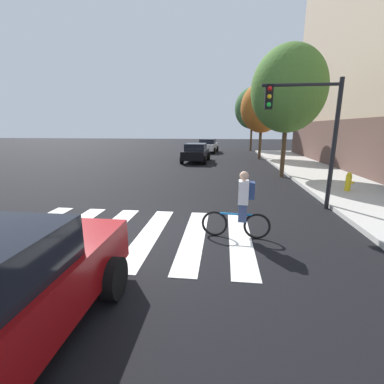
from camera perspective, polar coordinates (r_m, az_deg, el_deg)
The scene contains 11 objects.
ground_plane at distance 7.00m, azimuth -9.13°, elevation -9.11°, with size 120.00×120.00×0.00m, color black.
crosswalk_stripes at distance 7.17m, azimuth -13.73°, elevation -8.70°, with size 6.36×3.85×0.01m.
manhole_cover at distance 5.12m, azimuth -29.63°, elevation -19.97°, with size 0.64×0.64×0.01m, color #473D1E.
sedan_mid at distance 21.37m, azimuth 0.86°, elevation 8.54°, with size 2.15×4.34×1.48m.
sedan_far at distance 29.74m, azimuth 3.44°, elevation 9.99°, with size 2.32×4.46×1.49m.
cyclist at distance 6.58m, azimuth 10.62°, elevation -2.86°, with size 1.71×0.37×1.69m.
traffic_light_near at distance 9.52m, azimuth 24.07°, elevation 13.58°, with size 2.47×0.28×4.20m.
fire_hydrant at distance 12.62m, azimuth 30.71°, elevation 1.92°, with size 0.33×0.22×0.78m.
street_tree_near at distance 15.60m, azimuth 20.09°, elevation 20.07°, with size 3.85×3.85×6.85m.
street_tree_mid at distance 24.15m, azimuth 14.91°, elevation 17.17°, with size 3.60×3.60×6.41m.
street_tree_far at distance 32.71m, azimuth 12.95°, elevation 17.23°, with size 4.06×4.06×7.22m.
Camera 1 is at (1.83, -6.19, 2.69)m, focal length 24.69 mm.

